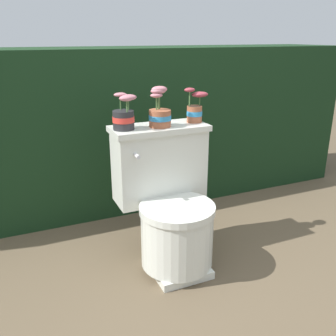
{
  "coord_description": "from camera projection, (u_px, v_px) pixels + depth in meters",
  "views": [
    {
      "loc": [
        -0.76,
        -1.54,
        1.2
      ],
      "look_at": [
        -0.03,
        0.15,
        0.54
      ],
      "focal_mm": 40.0,
      "sensor_mm": 36.0,
      "label": 1
    }
  ],
  "objects": [
    {
      "name": "ground_plane",
      "position": [
        183.0,
        270.0,
        2.02
      ],
      "size": [
        12.0,
        12.0,
        0.0
      ],
      "primitive_type": "plane",
      "color": "brown"
    },
    {
      "name": "potted_plant_left",
      "position": [
        124.0,
        115.0,
        1.89
      ],
      "size": [
        0.13,
        0.13,
        0.18
      ],
      "color": "#262628",
      "rests_on": "toilet"
    },
    {
      "name": "toilet",
      "position": [
        169.0,
        202.0,
        2.01
      ],
      "size": [
        0.52,
        0.55,
        0.74
      ],
      "color": "silver",
      "rests_on": "ground"
    },
    {
      "name": "potted_plant_midleft",
      "position": [
        160.0,
        113.0,
        1.95
      ],
      "size": [
        0.12,
        0.12,
        0.21
      ],
      "color": "#9E5638",
      "rests_on": "toilet"
    },
    {
      "name": "potted_plant_middle",
      "position": [
        195.0,
        109.0,
        2.05
      ],
      "size": [
        0.14,
        0.09,
        0.19
      ],
      "color": "#9E5638",
      "rests_on": "toilet"
    },
    {
      "name": "hedge_backdrop",
      "position": [
        121.0,
        127.0,
        2.76
      ],
      "size": [
        3.54,
        0.63,
        1.12
      ],
      "color": "black",
      "rests_on": "ground"
    }
  ]
}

